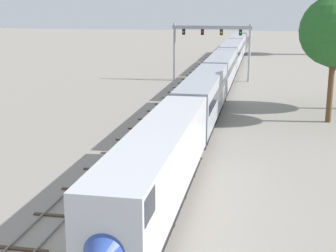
{
  "coord_description": "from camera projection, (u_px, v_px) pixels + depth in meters",
  "views": [
    {
      "loc": [
        7.52,
        -22.11,
        11.63
      ],
      "look_at": [
        1.0,
        12.0,
        3.0
      ],
      "focal_mm": 52.97,
      "sensor_mm": 36.0,
      "label": 1
    }
  ],
  "objects": [
    {
      "name": "trackside_tree_left",
      "position": [
        335.0,
        31.0,
        47.72
      ],
      "size": [
        6.86,
        6.86,
        12.45
      ],
      "color": "brown",
      "rests_on": "ground"
    },
    {
      "name": "ground_plane",
      "position": [
        105.0,
        238.0,
        25.25
      ],
      "size": [
        400.0,
        400.0,
        0.0
      ],
      "primitive_type": "plane",
      "color": "gray"
    },
    {
      "name": "track_main",
      "position": [
        228.0,
        75.0,
        82.07
      ],
      "size": [
        2.6,
        200.0,
        0.16
      ],
      "color": "slate",
      "rests_on": "ground"
    },
    {
      "name": "passenger_train",
      "position": [
        222.0,
        70.0,
        69.29
      ],
      "size": [
        3.04,
        107.08,
        4.8
      ],
      "color": "silver",
      "rests_on": "ground"
    },
    {
      "name": "signal_gantry",
      "position": [
        212.0,
        39.0,
        75.13
      ],
      "size": [
        12.1,
        0.49,
        8.68
      ],
      "color": "#999BA0",
      "rests_on": "ground"
    },
    {
      "name": "track_near",
      "position": [
        174.0,
        95.0,
        64.0
      ],
      "size": [
        2.6,
        160.0,
        0.16
      ],
      "color": "slate",
      "rests_on": "ground"
    }
  ]
}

